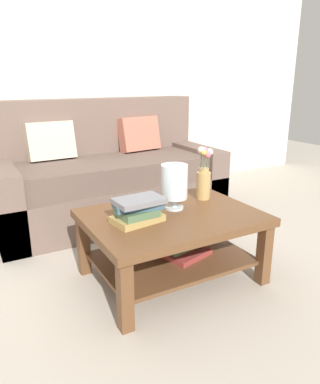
# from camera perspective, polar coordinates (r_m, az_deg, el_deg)

# --- Properties ---
(ground_plane) EXTENTS (10.00, 10.00, 0.00)m
(ground_plane) POSITION_cam_1_polar(r_m,az_deg,el_deg) (2.75, -2.87, -9.55)
(ground_plane) COLOR #ADA393
(back_wall) EXTENTS (6.40, 0.12, 2.70)m
(back_wall) POSITION_cam_1_polar(r_m,az_deg,el_deg) (4.01, -14.30, 18.35)
(back_wall) COLOR beige
(back_wall) RESTS_ON ground
(couch) EXTENTS (2.00, 0.90, 1.06)m
(couch) POSITION_cam_1_polar(r_m,az_deg,el_deg) (3.40, -8.18, 2.13)
(couch) COLOR brown
(couch) RESTS_ON ground
(coffee_table) EXTENTS (1.05, 0.78, 0.44)m
(coffee_table) POSITION_cam_1_polar(r_m,az_deg,el_deg) (2.32, 1.97, -6.28)
(coffee_table) COLOR brown
(coffee_table) RESTS_ON ground
(book_stack_main) EXTENTS (0.31, 0.23, 0.15)m
(book_stack_main) POSITION_cam_1_polar(r_m,az_deg,el_deg) (2.12, -3.49, -2.79)
(book_stack_main) COLOR tan
(book_stack_main) RESTS_ON coffee_table
(glass_hurricane_vase) EXTENTS (0.17, 0.17, 0.29)m
(glass_hurricane_vase) POSITION_cam_1_polar(r_m,az_deg,el_deg) (2.31, 2.22, 1.43)
(glass_hurricane_vase) COLOR silver
(glass_hurricane_vase) RESTS_ON coffee_table
(flower_pitcher) EXTENTS (0.11, 0.10, 0.36)m
(flower_pitcher) POSITION_cam_1_polar(r_m,az_deg,el_deg) (2.52, 6.82, 2.44)
(flower_pitcher) COLOR tan
(flower_pitcher) RESTS_ON coffee_table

